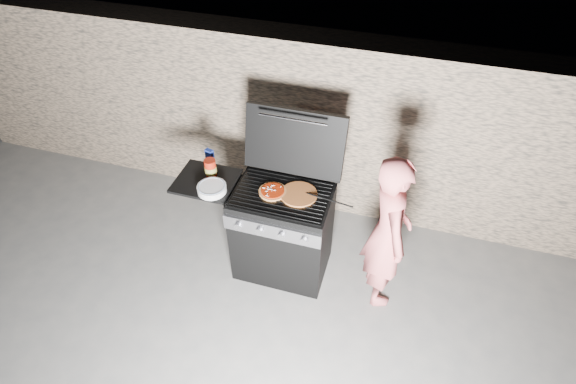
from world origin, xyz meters
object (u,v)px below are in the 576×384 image
(pizza_topped, at_px, (273,191))
(person, at_px, (388,233))
(gas_grill, at_px, (256,227))
(sauce_jar, at_px, (210,167))

(pizza_topped, xyz_separation_m, person, (0.96, -0.02, -0.19))
(gas_grill, relative_size, pizza_topped, 5.94)
(pizza_topped, height_order, sauce_jar, sauce_jar)
(pizza_topped, xyz_separation_m, sauce_jar, (-0.57, 0.07, 0.05))
(pizza_topped, distance_m, sauce_jar, 0.58)
(person, bearing_deg, pizza_topped, 69.14)
(gas_grill, height_order, sauce_jar, sauce_jar)
(sauce_jar, relative_size, person, 0.10)
(gas_grill, height_order, pizza_topped, pizza_topped)
(gas_grill, xyz_separation_m, person, (1.12, -0.01, 0.28))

